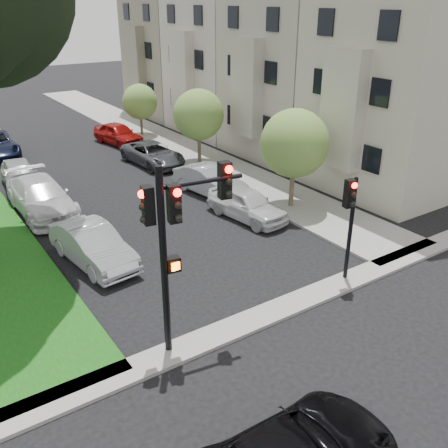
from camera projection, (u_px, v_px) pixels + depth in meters
ground at (320, 345)px, 14.57m from camera, size 140.00×140.00×0.00m
sidewalk_right at (154, 136)px, 36.07m from camera, size 3.50×44.00×0.12m
sidewalk_cross at (276, 311)px, 16.05m from camera, size 60.00×1.00×0.12m
house_a at (403, 50)px, 24.06m from camera, size 7.70×7.55×15.97m
house_b at (298, 40)px, 29.71m from camera, size 7.70×7.55×15.97m
house_c at (227, 33)px, 35.37m from camera, size 7.70×7.55×15.97m
house_d at (176, 28)px, 41.02m from camera, size 7.70×7.55×15.97m
small_tree_a at (294, 144)px, 22.77m from camera, size 3.17×3.17×4.76m
small_tree_b at (199, 115)px, 29.17m from camera, size 2.98×2.98×4.48m
small_tree_c at (140, 102)px, 35.44m from camera, size 2.48×2.48×3.72m
traffic_signal_main at (176, 226)px, 12.95m from camera, size 2.73×0.72×5.57m
traffic_signal_secondary at (350, 211)px, 16.74m from camera, size 0.52×0.42×3.88m
car_parked_0 at (247, 204)px, 22.62m from camera, size 2.23×4.38×1.43m
car_parked_1 at (210, 181)px, 25.44m from camera, size 2.21×4.54×1.43m
car_parked_2 at (153, 154)px, 30.00m from camera, size 2.59×4.92×1.32m
car_parked_3 at (118, 134)px, 34.12m from camera, size 2.47×4.50×1.45m
car_parked_5 at (93, 245)px, 18.76m from camera, size 2.13×4.69×1.49m
car_parked_6 at (42, 197)px, 23.14m from camera, size 2.26×5.56×1.61m
car_parked_7 at (20, 174)px, 26.35m from camera, size 2.16×4.39×1.44m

